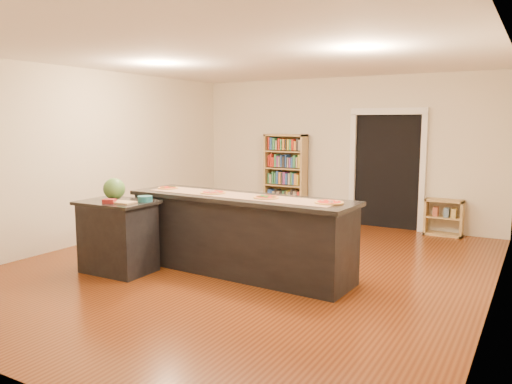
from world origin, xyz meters
The scene contains 16 objects.
room centered at (0.00, 0.00, 1.40)m, with size 6.00×7.00×2.80m.
doorway centered at (0.90, 3.46, 1.20)m, with size 1.40×0.09×2.21m.
kitchen_island centered at (0.04, -0.30, 0.51)m, with size 3.08×0.83×1.02m.
side_counter centered at (-1.36, -1.06, 0.47)m, with size 0.95×0.69×0.94m.
bookshelf centered at (-1.11, 3.30, 0.86)m, with size 0.86×0.31×1.72m, color tan.
low_shelf centered at (1.96, 3.31, 0.32)m, with size 0.63×0.27×0.63m, color tan.
waste_bin centered at (-0.21, 3.13, 0.18)m, with size 0.24×0.24×0.36m, color #5366BB.
kraft_paper centered at (0.04, -0.31, 1.02)m, with size 2.68×0.48×0.00m, color #92694B.
watermelon centered at (-1.47, -0.98, 1.08)m, with size 0.28×0.28×0.28m, color #144214.
cutting_board centered at (-1.16, -1.15, 0.95)m, with size 0.30×0.20×0.02m, color tan.
package_red centered at (-1.30, -1.24, 0.97)m, with size 0.15×0.11×0.05m, color maroon.
package_teal centered at (-1.01, -0.91, 0.98)m, with size 0.19×0.19×0.07m, color #195966.
pizza_a centered at (-1.19, -0.24, 1.03)m, with size 0.29×0.29×0.02m.
pizza_b centered at (-0.37, -0.30, 1.03)m, with size 0.36×0.36×0.02m.
pizza_c centered at (0.45, -0.33, 1.03)m, with size 0.32×0.32×0.02m.
pizza_d centered at (1.28, -0.31, 1.03)m, with size 0.33×0.33×0.02m.
Camera 1 is at (3.39, -5.67, 1.94)m, focal length 35.00 mm.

